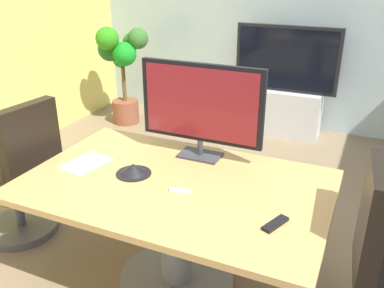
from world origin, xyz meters
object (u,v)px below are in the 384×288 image
at_px(conference_phone, 133,170).
at_px(wall_display_unit, 283,99).
at_px(potted_plant, 121,63).
at_px(remote_control, 275,224).
at_px(tv_monitor, 201,106).
at_px(office_chair_left, 22,183).
at_px(conference_table, 176,210).

bearing_deg(conference_phone, wall_display_unit, 83.85).
height_order(potted_plant, remote_control, potted_plant).
xyz_separation_m(tv_monitor, conference_phone, (-0.28, -0.42, -0.33)).
xyz_separation_m(office_chair_left, potted_plant, (-0.68, 2.43, 0.34)).
bearing_deg(potted_plant, tv_monitor, -46.06).
distance_m(conference_table, wall_display_unit, 2.88).
relative_size(potted_plant, conference_phone, 5.74).
distance_m(tv_monitor, remote_control, 0.96).
distance_m(conference_table, remote_control, 0.72).
distance_m(conference_table, potted_plant, 3.12).
bearing_deg(potted_plant, conference_table, -51.17).
distance_m(conference_table, tv_monitor, 0.69).
distance_m(tv_monitor, potted_plant, 2.82).
relative_size(wall_display_unit, potted_plant, 1.04).
distance_m(wall_display_unit, remote_control, 3.15).
relative_size(conference_table, office_chair_left, 1.67).
height_order(tv_monitor, conference_phone, tv_monitor).
distance_m(wall_display_unit, potted_plant, 2.06).
bearing_deg(wall_display_unit, conference_table, -90.60).
relative_size(tv_monitor, wall_display_unit, 0.64).
relative_size(wall_display_unit, conference_phone, 5.95).
relative_size(office_chair_left, remote_control, 6.41).
distance_m(tv_monitor, conference_phone, 0.60).
xyz_separation_m(wall_display_unit, potted_plant, (-1.98, -0.46, 0.35)).
height_order(conference_table, remote_control, remote_control).
xyz_separation_m(wall_display_unit, conference_phone, (-0.31, -2.89, 0.33)).
bearing_deg(remote_control, office_chair_left, -163.64).
xyz_separation_m(conference_phone, remote_control, (0.94, -0.18, -0.02)).
bearing_deg(tv_monitor, remote_control, -42.20).
bearing_deg(potted_plant, office_chair_left, -74.33).
bearing_deg(conference_phone, conference_table, 2.41).
height_order(conference_table, office_chair_left, office_chair_left).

